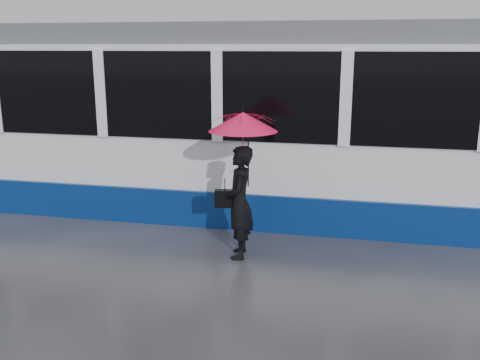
# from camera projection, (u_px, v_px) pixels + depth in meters

# --- Properties ---
(ground) EXTENTS (90.00, 90.00, 0.00)m
(ground) POSITION_uv_depth(u_px,v_px,m) (257.00, 262.00, 7.59)
(ground) COLOR #28282D
(ground) RESTS_ON ground
(rails) EXTENTS (34.00, 1.51, 0.02)m
(rails) POSITION_uv_depth(u_px,v_px,m) (282.00, 210.00, 9.96)
(rails) COLOR #3F3D38
(rails) RESTS_ON ground
(tram) EXTENTS (26.00, 2.56, 3.35)m
(tram) POSITION_uv_depth(u_px,v_px,m) (262.00, 122.00, 9.64)
(tram) COLOR white
(tram) RESTS_ON ground
(woman) EXTENTS (0.48, 0.65, 1.63)m
(woman) POSITION_uv_depth(u_px,v_px,m) (240.00, 202.00, 7.60)
(woman) COLOR black
(woman) RESTS_ON ground
(umbrella) EXTENTS (1.10, 1.10, 1.10)m
(umbrella) POSITION_uv_depth(u_px,v_px,m) (243.00, 135.00, 7.35)
(umbrella) COLOR #FF159B
(umbrella) RESTS_ON ground
(handbag) EXTENTS (0.31, 0.17, 0.43)m
(handbag) POSITION_uv_depth(u_px,v_px,m) (225.00, 198.00, 7.66)
(handbag) COLOR black
(handbag) RESTS_ON ground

